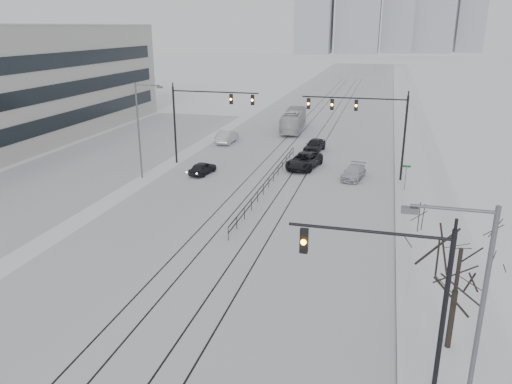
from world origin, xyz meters
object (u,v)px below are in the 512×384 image
at_px(bare_tree, 460,259).
at_px(sedan_nb_front, 304,161).
at_px(sedan_nb_far, 315,145).
at_px(sedan_sb_outer, 227,137).
at_px(traffic_mast_near, 402,285).
at_px(sedan_sb_inner, 203,168).
at_px(box_truck, 293,121).
at_px(sedan_nb_right, 354,173).

height_order(bare_tree, sedan_nb_front, bare_tree).
bearing_deg(sedan_nb_front, sedan_nb_far, 100.06).
bearing_deg(sedan_sb_outer, traffic_mast_near, 117.02).
bearing_deg(sedan_sb_inner, sedan_nb_front, -143.88).
bearing_deg(bare_tree, sedan_nb_far, 107.42).
bearing_deg(bare_tree, traffic_mast_near, -128.76).
height_order(sedan_nb_front, box_truck, box_truck).
bearing_deg(bare_tree, sedan_nb_right, 103.17).
xyz_separation_m(sedan_sb_outer, box_truck, (6.59, 9.56, 0.65)).
bearing_deg(sedan_nb_far, sedan_sb_inner, -118.16).
relative_size(sedan_sb_inner, sedan_nb_right, 0.87).
distance_m(sedan_sb_outer, sedan_nb_far, 11.31).
relative_size(sedan_sb_inner, sedan_sb_outer, 0.77).
bearing_deg(traffic_mast_near, sedan_nb_far, 102.80).
relative_size(traffic_mast_near, sedan_nb_right, 1.66).
bearing_deg(traffic_mast_near, box_truck, 105.00).
bearing_deg(box_truck, sedan_sb_outer, 52.25).
bearing_deg(sedan_nb_far, traffic_mast_near, -67.90).
bearing_deg(sedan_nb_front, traffic_mast_near, -64.26).
relative_size(traffic_mast_near, sedan_nb_far, 1.62).
height_order(bare_tree, sedan_sb_inner, bare_tree).
bearing_deg(sedan_sb_outer, sedan_nb_front, 141.69).
relative_size(sedan_sb_inner, sedan_nb_front, 0.66).
distance_m(sedan_sb_outer, box_truck, 11.63).
relative_size(bare_tree, sedan_nb_far, 1.42).
xyz_separation_m(sedan_nb_right, box_truck, (-9.76, 21.16, 0.82)).
relative_size(bare_tree, sedan_nb_front, 1.10).
relative_size(sedan_sb_outer, box_truck, 0.46).
relative_size(bare_tree, sedan_sb_inner, 1.67).
height_order(traffic_mast_near, box_truck, traffic_mast_near).
height_order(traffic_mast_near, sedan_nb_right, traffic_mast_near).
xyz_separation_m(bare_tree, sedan_nb_right, (-6.03, 25.77, -3.88)).
relative_size(traffic_mast_near, sedan_sb_outer, 1.47).
height_order(traffic_mast_near, sedan_sb_outer, traffic_mast_near).
bearing_deg(sedan_sb_outer, box_truck, -123.88).
bearing_deg(sedan_nb_far, sedan_nb_right, -53.15).
bearing_deg(traffic_mast_near, sedan_nb_right, 97.16).
bearing_deg(box_truck, sedan_nb_right, 111.60).
height_order(traffic_mast_near, sedan_nb_far, traffic_mast_near).
distance_m(bare_tree, sedan_nb_far, 37.59).
bearing_deg(bare_tree, sedan_sb_outer, 120.92).
xyz_separation_m(sedan_nb_front, box_truck, (-4.59, 18.62, 0.66)).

